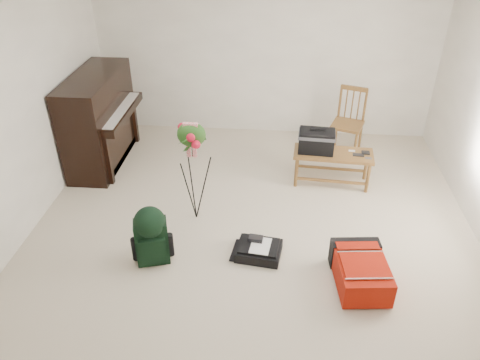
# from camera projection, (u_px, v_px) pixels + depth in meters

# --- Properties ---
(floor) EXTENTS (5.00, 5.50, 0.01)m
(floor) POSITION_uv_depth(u_px,v_px,m) (251.00, 239.00, 5.19)
(floor) COLOR #C0B39A
(floor) RESTS_ON ground
(ceiling) EXTENTS (5.00, 5.50, 0.01)m
(ceiling) POSITION_uv_depth(u_px,v_px,m) (255.00, 4.00, 3.85)
(ceiling) COLOR white
(ceiling) RESTS_ON wall_back
(wall_back) EXTENTS (5.00, 0.04, 2.50)m
(wall_back) POSITION_uv_depth(u_px,v_px,m) (265.00, 53.00, 6.83)
(wall_back) COLOR white
(wall_back) RESTS_ON floor
(wall_left) EXTENTS (0.04, 5.50, 2.50)m
(wall_left) POSITION_uv_depth(u_px,v_px,m) (6.00, 129.00, 4.71)
(wall_left) COLOR white
(wall_left) RESTS_ON floor
(piano) EXTENTS (0.71, 1.50, 1.25)m
(piano) POSITION_uv_depth(u_px,v_px,m) (100.00, 121.00, 6.38)
(piano) COLOR black
(piano) RESTS_ON floor
(bench) EXTENTS (1.02, 0.47, 0.77)m
(bench) POSITION_uv_depth(u_px,v_px,m) (322.00, 145.00, 5.91)
(bench) COLOR brown
(bench) RESTS_ON floor
(dining_chair) EXTENTS (0.53, 0.53, 0.96)m
(dining_chair) POSITION_uv_depth(u_px,v_px,m) (347.00, 123.00, 6.65)
(dining_chair) COLOR brown
(dining_chair) RESTS_ON floor
(red_suitcase) EXTENTS (0.54, 0.75, 0.30)m
(red_suitcase) POSITION_uv_depth(u_px,v_px,m) (360.00, 268.00, 4.58)
(red_suitcase) COLOR #AB1807
(red_suitcase) RESTS_ON floor
(black_duffel) EXTENTS (0.50, 0.42, 0.19)m
(black_duffel) POSITION_uv_depth(u_px,v_px,m) (259.00, 250.00, 4.94)
(black_duffel) COLOR black
(black_duffel) RESTS_ON floor
(green_backpack) EXTENTS (0.37, 0.34, 0.66)m
(green_backpack) POSITION_uv_depth(u_px,v_px,m) (151.00, 233.00, 4.71)
(green_backpack) COLOR black
(green_backpack) RESTS_ON floor
(flower_stand) EXTENTS (0.41, 0.41, 1.27)m
(flower_stand) POSITION_uv_depth(u_px,v_px,m) (194.00, 173.00, 5.21)
(flower_stand) COLOR black
(flower_stand) RESTS_ON floor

